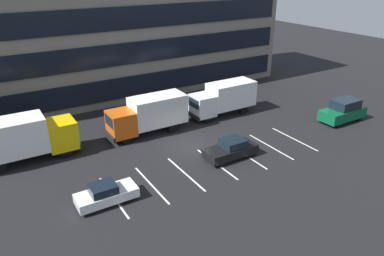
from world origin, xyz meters
The scene contains 9 objects.
ground_plane centered at (0.00, 0.00, 0.00)m, with size 120.00×120.00×0.00m, color black.
office_building centered at (0.00, 17.95, 7.20)m, with size 40.75×11.32×14.40m.
lot_markings centered at (0.00, -3.62, 0.00)m, with size 16.94×5.40×0.01m.
box_truck_yellow centered at (-12.41, 4.64, 2.02)m, with size 7.76×2.57×3.60m.
box_truck_white centered at (6.50, 4.41, 1.85)m, with size 7.08×2.34×3.28m.
box_truck_orange centered at (-1.94, 4.28, 1.90)m, with size 7.29×2.41×3.38m.
sedan_black centered at (1.57, -3.36, 0.73)m, with size 4.33×1.81×1.55m.
suv_forest centered at (15.49, -3.12, 1.05)m, with size 4.82×2.04×2.18m.
sedan_white centered at (-8.98, -4.00, 0.66)m, with size 3.92×1.64×1.40m.
Camera 1 is at (-14.50, -23.56, 14.14)m, focal length 34.01 mm.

